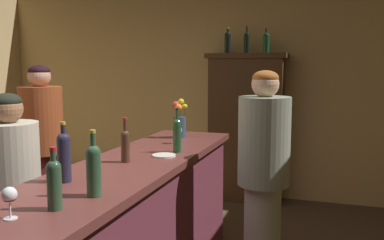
% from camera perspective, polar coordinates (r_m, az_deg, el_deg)
% --- Properties ---
extents(wall_back, '(5.71, 0.12, 2.72)m').
position_cam_1_polar(wall_back, '(5.71, 0.52, 4.05)').
color(wall_back, tan).
rests_on(wall_back, ground).
extents(bar_counter, '(0.67, 2.72, 1.05)m').
position_cam_1_polar(bar_counter, '(3.02, -7.85, -15.21)').
color(bar_counter, brown).
rests_on(bar_counter, ground).
extents(display_cabinet, '(0.97, 0.37, 1.83)m').
position_cam_1_polar(display_cabinet, '(5.30, 7.24, -0.69)').
color(display_cabinet, '#452C17').
rests_on(display_cabinet, ground).
extents(wine_bottle_pinot, '(0.07, 0.07, 0.33)m').
position_cam_1_polar(wine_bottle_pinot, '(2.13, -13.08, -6.25)').
color(wine_bottle_pinot, '#2F5235').
rests_on(wine_bottle_pinot, bar_counter).
extents(wine_bottle_syrah, '(0.06, 0.06, 0.33)m').
position_cam_1_polar(wine_bottle_syrah, '(3.12, -2.02, -1.86)').
color(wine_bottle_syrah, '#244926').
rests_on(wine_bottle_syrah, bar_counter).
extents(wine_bottle_chardonnay, '(0.06, 0.06, 0.30)m').
position_cam_1_polar(wine_bottle_chardonnay, '(2.83, -8.95, -3.16)').
color(wine_bottle_chardonnay, '#492E1E').
rests_on(wine_bottle_chardonnay, bar_counter).
extents(wine_bottle_malbec, '(0.07, 0.07, 0.33)m').
position_cam_1_polar(wine_bottle_malbec, '(2.42, -16.82, -4.49)').
color(wine_bottle_malbec, '#24243A').
rests_on(wine_bottle_malbec, bar_counter).
extents(wine_bottle_riesling, '(0.07, 0.07, 0.28)m').
position_cam_1_polar(wine_bottle_riesling, '(1.98, -18.03, -7.90)').
color(wine_bottle_riesling, '#2E4A32').
rests_on(wine_bottle_riesling, bar_counter).
extents(wine_glass_front, '(0.07, 0.07, 0.15)m').
position_cam_1_polar(wine_glass_front, '(3.48, -1.92, -1.47)').
color(wine_glass_front, white).
rests_on(wine_glass_front, bar_counter).
extents(wine_glass_mid, '(0.06, 0.06, 0.14)m').
position_cam_1_polar(wine_glass_mid, '(1.94, -23.33, -9.40)').
color(wine_glass_mid, white).
rests_on(wine_glass_mid, bar_counter).
extents(flower_arrangement, '(0.14, 0.11, 0.35)m').
position_cam_1_polar(flower_arrangement, '(3.76, -1.68, -0.17)').
color(flower_arrangement, '#374862').
rests_on(flower_arrangement, bar_counter).
extents(cheese_plate, '(0.17, 0.17, 0.01)m').
position_cam_1_polar(cheese_plate, '(3.01, -3.79, -4.77)').
color(cheese_plate, white).
rests_on(cheese_plate, bar_counter).
extents(display_bottle_left, '(0.08, 0.08, 0.31)m').
position_cam_1_polar(display_bottle_left, '(5.31, 4.82, 10.47)').
color(display_bottle_left, black).
rests_on(display_bottle_left, display_cabinet).
extents(display_bottle_midleft, '(0.07, 0.07, 0.33)m').
position_cam_1_polar(display_bottle_midleft, '(5.26, 7.37, 10.41)').
color(display_bottle_midleft, black).
rests_on(display_bottle_midleft, display_cabinet).
extents(display_bottle_center, '(0.08, 0.08, 0.30)m').
position_cam_1_polar(display_bottle_center, '(5.22, 9.95, 10.33)').
color(display_bottle_center, '#143F24').
rests_on(display_bottle_center, display_cabinet).
extents(patron_redhead, '(0.40, 0.40, 1.69)m').
position_cam_1_polar(patron_redhead, '(4.24, -19.46, -3.46)').
color(patron_redhead, maroon).
rests_on(patron_redhead, ground).
extents(patron_tall, '(0.39, 0.39, 1.51)m').
position_cam_1_polar(patron_tall, '(3.12, -23.06, -9.38)').
color(patron_tall, '#A8A293').
rests_on(patron_tall, ground).
extents(bartender, '(0.36, 0.36, 1.65)m').
position_cam_1_polar(bartender, '(3.03, 9.56, -7.68)').
color(bartender, '#A8AC92').
rests_on(bartender, ground).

